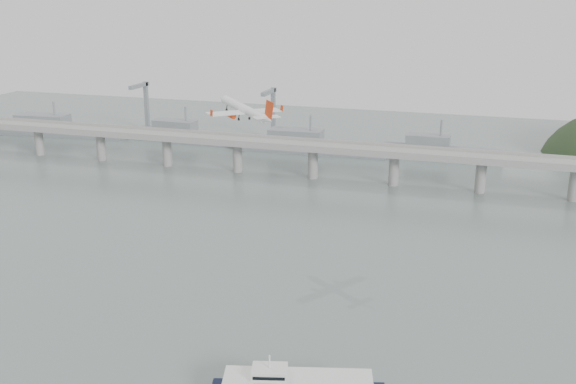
% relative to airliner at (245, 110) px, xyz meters
% --- Properties ---
extents(ground, '(900.00, 900.00, 0.00)m').
position_rel_airliner_xyz_m(ground, '(25.24, -74.49, -64.19)').
color(ground, slate).
rests_on(ground, ground).
extents(bridge, '(800.00, 22.00, 23.90)m').
position_rel_airliner_xyz_m(bridge, '(24.09, 125.51, -46.54)').
color(bridge, gray).
rests_on(bridge, ground).
extents(distant_fleet, '(453.00, 60.90, 40.00)m').
position_rel_airliner_xyz_m(distant_fleet, '(-130.12, 190.59, -57.97)').
color(distant_fleet, slate).
rests_on(distant_fleet, ground).
extents(airliner, '(35.17, 32.91, 10.93)m').
position_rel_airliner_xyz_m(airliner, '(0.00, 0.00, 0.00)').
color(airliner, white).
rests_on(airliner, ground).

